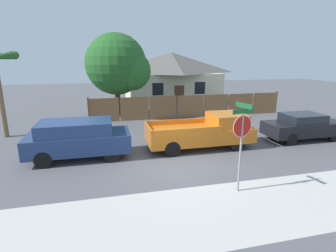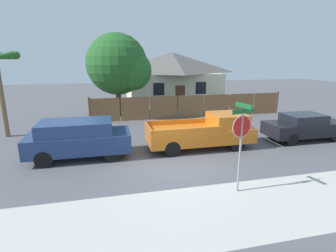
% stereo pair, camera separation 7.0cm
% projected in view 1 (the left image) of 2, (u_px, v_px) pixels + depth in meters
% --- Properties ---
extents(ground_plane, '(80.00, 80.00, 0.00)m').
position_uv_depth(ground_plane, '(176.00, 165.00, 11.06)').
color(ground_plane, '#56565B').
extents(sidewalk_strip, '(36.00, 3.20, 0.01)m').
position_uv_depth(sidewalk_strip, '(208.00, 213.00, 7.67)').
color(sidewalk_strip, beige).
rests_on(sidewalk_strip, ground).
extents(wooden_fence, '(14.93, 0.12, 1.79)m').
position_uv_depth(wooden_fence, '(190.00, 106.00, 19.86)').
color(wooden_fence, brown).
rests_on(wooden_fence, ground).
extents(house, '(9.53, 6.37, 4.95)m').
position_uv_depth(house, '(171.00, 77.00, 26.31)').
color(house, beige).
rests_on(house, ground).
extents(oak_tree, '(4.77, 4.54, 6.24)m').
position_uv_depth(oak_tree, '(119.00, 66.00, 19.44)').
color(oak_tree, brown).
rests_on(oak_tree, ground).
extents(red_suv, '(4.45, 1.94, 1.72)m').
position_uv_depth(red_suv, '(79.00, 138.00, 11.69)').
color(red_suv, navy).
rests_on(red_suv, ground).
extents(orange_pickup, '(5.25, 1.92, 1.70)m').
position_uv_depth(orange_pickup, '(204.00, 132.00, 13.09)').
color(orange_pickup, orange).
rests_on(orange_pickup, ground).
extents(parked_sedan, '(4.41, 1.74, 1.46)m').
position_uv_depth(parked_sedan, '(304.00, 126.00, 14.44)').
color(parked_sedan, black).
rests_on(parked_sedan, ground).
extents(stop_sign, '(0.82, 0.74, 3.03)m').
position_uv_depth(stop_sign, '(242.00, 134.00, 8.44)').
color(stop_sign, gray).
rests_on(stop_sign, ground).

